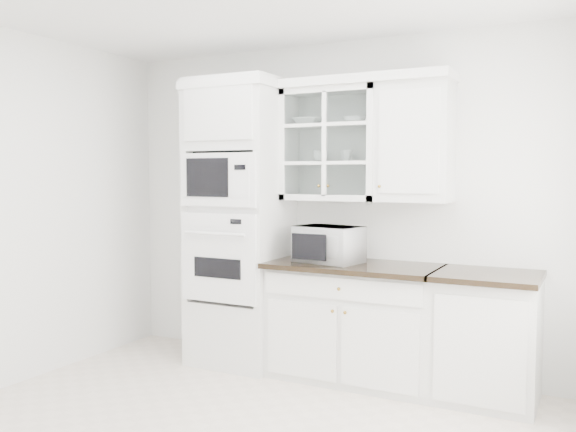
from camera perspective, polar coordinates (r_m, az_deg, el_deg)
The scene contains 12 objects.
room_shell at distance 3.93m, azimuth -2.85°, elevation 6.39°, with size 4.00×3.50×2.70m.
oven_column at distance 5.18m, azimuth -4.55°, elevation -0.64°, with size 0.76×0.68×2.40m.
base_cabinet_run at distance 4.87m, azimuth 6.22°, elevation -9.74°, with size 1.32×0.67×0.92m.
extra_base_cabinet at distance 4.62m, azimuth 18.10°, elevation -10.66°, with size 0.72×0.67×0.92m.
upper_cabinet_glass at distance 4.96m, azimuth 4.19°, elevation 6.68°, with size 0.80×0.33×0.90m.
upper_cabinet_solid at distance 4.73m, azimuth 11.79°, elevation 6.75°, with size 0.55×0.33×0.90m, color silver.
crown_molding at distance 5.02m, azimuth 2.98°, elevation 12.21°, with size 2.14×0.38×0.07m, color white.
countertop_microwave at distance 4.81m, azimuth 3.92°, elevation -2.64°, with size 0.49×0.41×0.28m, color white.
bowl_a at distance 5.05m, azimuth 1.93°, elevation 8.80°, with size 0.25×0.25×0.06m, color white.
bowl_b at distance 4.89m, azimuth 6.24°, elevation 8.91°, with size 0.18×0.18×0.06m, color white.
cup_a at distance 5.00m, azimuth 3.06°, elevation 5.61°, with size 0.12×0.12×0.10m, color white.
cup_b at distance 4.93m, azimuth 5.52°, elevation 5.62°, with size 0.10×0.10×0.10m, color white.
Camera 1 is at (1.97, -2.97, 1.61)m, focal length 38.00 mm.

